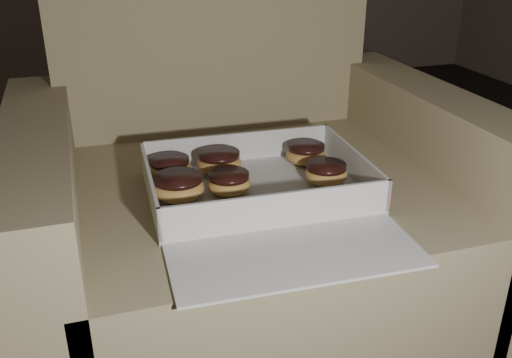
{
  "coord_description": "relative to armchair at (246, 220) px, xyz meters",
  "views": [
    {
      "loc": [
        -0.41,
        -0.95,
        0.89
      ],
      "look_at": [
        -0.12,
        -0.04,
        0.45
      ],
      "focal_mm": 40.0,
      "sensor_mm": 36.0,
      "label": 1
    }
  ],
  "objects": [
    {
      "name": "floor",
      "position": [
        0.1,
        -0.08,
        -0.3
      ],
      "size": [
        4.5,
        4.5,
        0.0
      ],
      "primitive_type": "plane",
      "color": "black",
      "rests_on": "ground"
    },
    {
      "name": "armchair",
      "position": [
        0.0,
        0.0,
        0.0
      ],
      "size": [
        0.91,
        0.77,
        0.95
      ],
      "color": "#867855",
      "rests_on": "floor"
    },
    {
      "name": "bakery_box",
      "position": [
        -0.02,
        -0.17,
        0.14
      ],
      "size": [
        0.41,
        0.47,
        0.07
      ],
      "rotation": [
        0.0,
        0.0,
        -0.04
      ],
      "color": "silver",
      "rests_on": "armchair"
    },
    {
      "name": "donut_a",
      "position": [
        -0.07,
        -0.13,
        0.16
      ],
      "size": [
        0.08,
        0.08,
        0.04
      ],
      "color": "#C28F43",
      "rests_on": "bakery_box"
    },
    {
      "name": "donut_b",
      "position": [
        0.11,
        -0.04,
        0.16
      ],
      "size": [
        0.08,
        0.08,
        0.04
      ],
      "color": "#C28F43",
      "rests_on": "bakery_box"
    },
    {
      "name": "donut_c",
      "position": [
        -0.16,
        -0.03,
        0.16
      ],
      "size": [
        0.08,
        0.08,
        0.04
      ],
      "color": "#C28F43",
      "rests_on": "bakery_box"
    },
    {
      "name": "donut_d",
      "position": [
        -0.16,
        -0.12,
        0.16
      ],
      "size": [
        0.09,
        0.09,
        0.05
      ],
      "color": "#C28F43",
      "rests_on": "bakery_box"
    },
    {
      "name": "donut_e",
      "position": [
        0.11,
        -0.14,
        0.16
      ],
      "size": [
        0.08,
        0.08,
        0.04
      ],
      "color": "#C28F43",
      "rests_on": "bakery_box"
    },
    {
      "name": "donut_f",
      "position": [
        -0.06,
        -0.03,
        0.16
      ],
      "size": [
        0.09,
        0.09,
        0.04
      ],
      "color": "#C28F43",
      "rests_on": "bakery_box"
    },
    {
      "name": "crumb_a",
      "position": [
        -0.07,
        -0.16,
        0.14
      ],
      "size": [
        0.01,
        0.01,
        0.0
      ],
      "primitive_type": "ellipsoid",
      "color": "black",
      "rests_on": "bakery_box"
    },
    {
      "name": "crumb_b",
      "position": [
        -0.08,
        -0.25,
        0.14
      ],
      "size": [
        0.01,
        0.01,
        0.0
      ],
      "primitive_type": "ellipsoid",
      "color": "black",
      "rests_on": "bakery_box"
    },
    {
      "name": "crumb_c",
      "position": [
        0.14,
        -0.26,
        0.14
      ],
      "size": [
        0.01,
        0.01,
        0.0
      ],
      "primitive_type": "ellipsoid",
      "color": "black",
      "rests_on": "bakery_box"
    },
    {
      "name": "crumb_d",
      "position": [
        -0.19,
        -0.23,
        0.14
      ],
      "size": [
        0.01,
        0.01,
        0.0
      ],
      "primitive_type": "ellipsoid",
      "color": "black",
      "rests_on": "bakery_box"
    }
  ]
}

